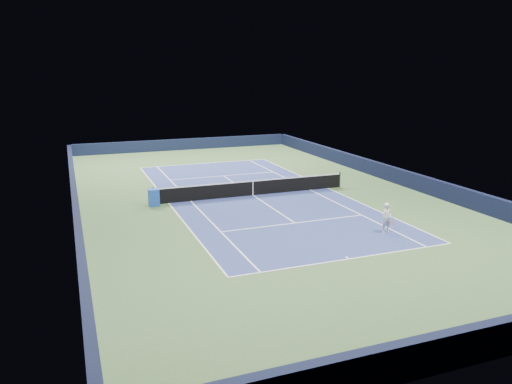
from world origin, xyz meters
name	(u,v)px	position (x,y,z in m)	size (l,w,h in m)	color
ground	(253,195)	(0.00, 0.00, 0.00)	(40.00, 40.00, 0.00)	#38562F
wall_far	(184,144)	(0.00, 19.82, 0.55)	(22.00, 0.35, 1.10)	black
wall_near	(497,338)	(0.00, -19.82, 0.55)	(22.00, 0.35, 1.10)	black
wall_right	(393,175)	(10.82, 0.00, 0.55)	(0.35, 40.00, 1.10)	black
wall_left	(75,203)	(-10.82, 0.00, 0.55)	(0.35, 40.00, 1.10)	black
court_surface	(253,195)	(0.00, 0.00, 0.00)	(10.97, 23.77, 0.01)	navy
baseline_far	(205,163)	(0.00, 11.88, 0.01)	(10.97, 0.08, 0.00)	white
baseline_near	(349,259)	(0.00, -11.88, 0.01)	(10.97, 0.08, 0.00)	white
sideline_doubles_right	(328,188)	(5.49, 0.00, 0.01)	(0.08, 23.77, 0.00)	white
sideline_doubles_left	(169,203)	(-5.49, 0.00, 0.01)	(0.08, 23.77, 0.00)	white
sideline_singles_right	(310,190)	(4.12, 0.00, 0.01)	(0.08, 23.77, 0.00)	white
sideline_singles_left	(191,201)	(-4.12, 0.00, 0.01)	(0.08, 23.77, 0.00)	white
service_line_far	(224,176)	(0.00, 6.40, 0.01)	(8.23, 0.08, 0.00)	white
service_line_near	(295,223)	(0.00, -6.40, 0.01)	(8.23, 0.08, 0.00)	white
center_service_line	(253,195)	(0.00, 0.00, 0.01)	(0.08, 12.80, 0.00)	white
center_mark_far	(205,164)	(0.00, 11.73, 0.01)	(0.08, 0.30, 0.00)	white
center_mark_near	(347,258)	(0.00, -11.73, 0.01)	(0.08, 0.30, 0.00)	white
tennis_net	(253,188)	(0.00, 0.00, 0.50)	(12.90, 0.10, 1.07)	black
sponsor_cube	(154,197)	(-6.40, -0.25, 0.51)	(0.66, 0.60, 1.03)	#1E4AB8
tennis_player	(387,218)	(3.60, -9.43, 0.76)	(0.74, 1.23, 2.27)	silver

